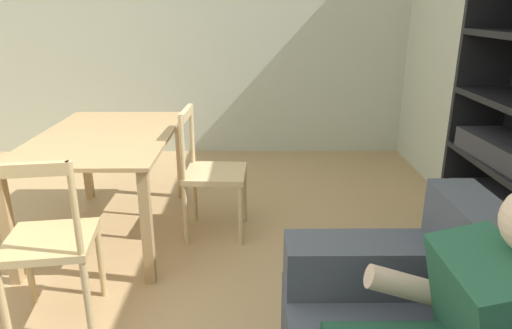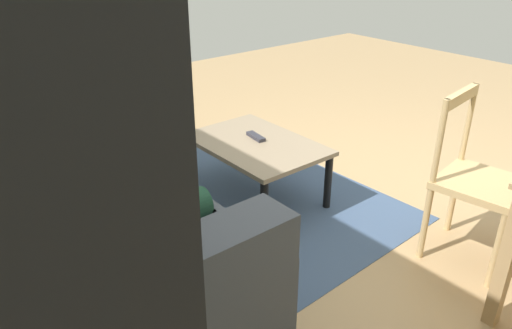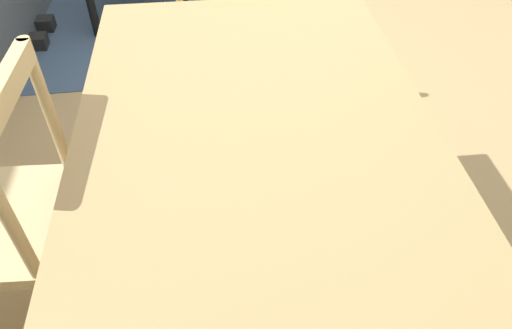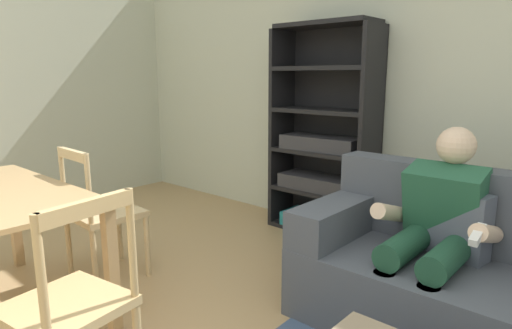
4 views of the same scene
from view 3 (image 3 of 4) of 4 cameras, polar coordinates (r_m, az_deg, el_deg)
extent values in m
plane|color=tan|center=(2.80, -0.85, 10.81)|extent=(8.90, 8.90, 0.00)
cylinder|color=beige|center=(3.24, -27.33, 14.90)|extent=(0.11, 0.11, 0.40)
cube|color=black|center=(3.28, -25.10, 12.69)|extent=(0.10, 0.24, 0.08)
cylinder|color=beige|center=(3.42, -26.42, 16.68)|extent=(0.11, 0.11, 0.40)
cube|color=black|center=(3.46, -24.31, 14.56)|extent=(0.10, 0.24, 0.08)
cylinder|color=black|center=(3.14, -8.29, 18.16)|extent=(0.05, 0.05, 0.38)
cylinder|color=black|center=(3.20, -18.53, 16.99)|extent=(0.05, 0.05, 0.38)
cube|color=tan|center=(1.24, 0.00, 4.29)|extent=(1.42, 0.90, 0.02)
cube|color=tan|center=(2.05, 9.25, 8.59)|extent=(0.06, 0.06, 0.72)
cube|color=tan|center=(2.01, -13.68, 7.02)|extent=(0.06, 0.06, 0.72)
cylinder|color=#D1B27F|center=(1.77, -18.83, -6.12)|extent=(0.04, 0.04, 0.45)
cylinder|color=#D1B27F|center=(1.56, -21.32, -16.75)|extent=(0.04, 0.04, 0.45)
cylinder|color=#D1B27F|center=(1.48, -22.78, 5.50)|extent=(0.03, 0.03, 0.46)
cylinder|color=#D1B27F|center=(1.21, -26.74, -5.65)|extent=(0.03, 0.03, 0.46)
cube|color=#D1B27F|center=(1.22, -27.27, 7.32)|extent=(0.38, 0.05, 0.06)
cube|color=tan|center=(2.23, -2.96, 15.35)|extent=(0.48, 0.48, 0.04)
cylinder|color=tan|center=(2.17, -6.60, 6.98)|extent=(0.04, 0.04, 0.46)
cylinder|color=tan|center=(2.24, 3.12, 8.47)|extent=(0.04, 0.04, 0.46)
cylinder|color=tan|center=(2.48, -8.11, 12.01)|extent=(0.04, 0.04, 0.46)
cylinder|color=tan|center=(2.54, 0.58, 13.25)|extent=(0.04, 0.04, 0.46)
cube|color=#3D5170|center=(3.61, -12.57, 17.80)|extent=(2.04, 1.46, 0.01)
camera|label=1|loc=(4.13, -25.69, 41.35)|focal=32.47mm
camera|label=2|loc=(2.47, -80.67, 14.17)|focal=34.24mm
camera|label=4|loc=(3.68, 8.08, 40.95)|focal=30.51mm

